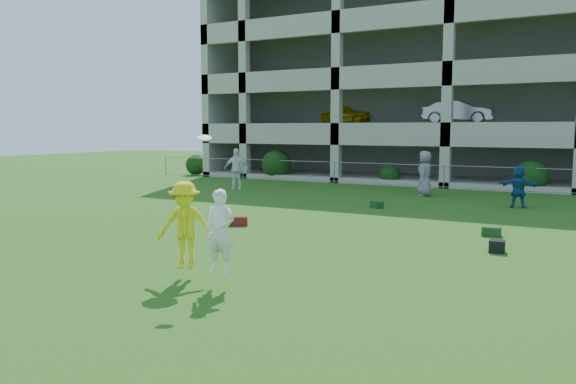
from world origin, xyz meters
The scene contains 12 objects.
ground centered at (0.00, 0.00, 0.00)m, with size 100.00×100.00×0.00m, color #235114.
bystander_b centered at (-8.88, 13.59, 1.01)m, with size 1.19×0.49×2.03m, color white.
bystander_c centered at (-0.01, 15.35, 1.01)m, with size 0.98×0.64×2.01m, color slate.
bystander_d centered at (4.10, 13.37, 0.82)m, with size 1.51×0.48×1.63m, color navy.
bag_red_a centered at (-3.06, 4.98, 0.14)m, with size 0.55×0.30×0.28m, color #601A10.
bag_green_c centered at (4.11, 6.95, 0.13)m, with size 0.50×0.35×0.26m, color #153A1F.
crate_d centered at (4.56, 4.80, 0.15)m, with size 0.35×0.35×0.30m, color black.
bag_green_g centered at (-0.60, 10.72, 0.12)m, with size 0.50×0.30×0.25m, color #163C1A.
frisbee_contest centered at (-0.34, -0.75, 1.09)m, with size 1.96×1.04×2.67m.
parking_garage centered at (-0.02, 27.70, 6.01)m, with size 30.00×14.00×12.00m.
fence centered at (0.00, 19.00, 0.61)m, with size 36.06×0.06×1.20m.
shrub_row centered at (4.59, 19.70, 1.51)m, with size 34.38×2.52×3.50m.
Camera 1 is at (6.46, -9.39, 3.00)m, focal length 35.00 mm.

